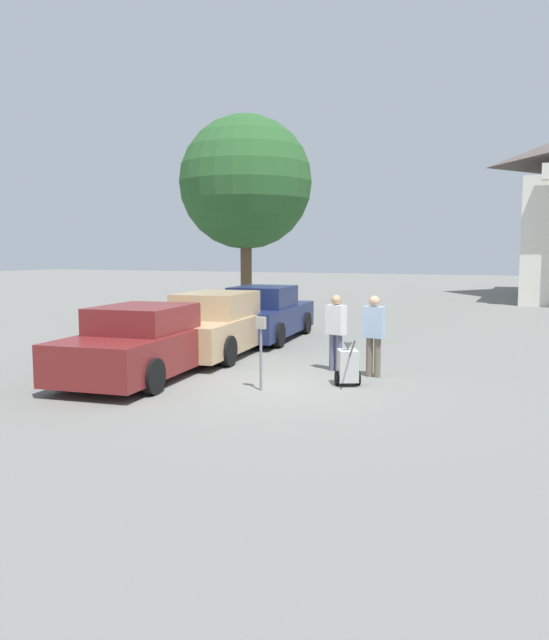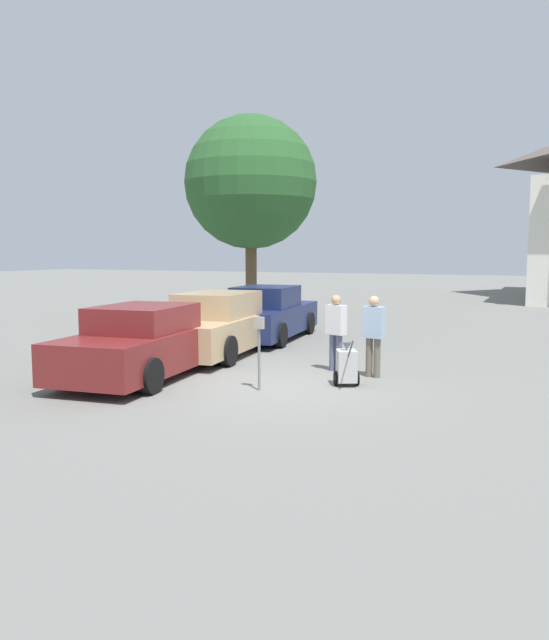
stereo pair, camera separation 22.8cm
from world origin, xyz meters
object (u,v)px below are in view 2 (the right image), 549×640
at_px(equipment_cart, 347,366).
at_px(parked_car_tan, 221,325).
at_px(parking_meter, 259,339).
at_px(parked_car_navy, 268,315).
at_px(person_worker, 336,328).
at_px(parked_car_maroon, 148,343).
at_px(person_supervisor, 373,331).

bearing_deg(equipment_cart, parked_car_tan, 123.94).
bearing_deg(parking_meter, parked_car_tan, 128.45).
bearing_deg(parked_car_navy, parked_car_tan, -96.10).
height_order(parked_car_tan, parking_meter, parked_car_tan).
bearing_deg(parked_car_tan, equipment_cart, -36.16).
relative_size(parking_meter, person_worker, 0.83).
xyz_separation_m(parked_car_navy, person_worker, (3.38, -3.84, 0.22)).
relative_size(parked_car_navy, person_worker, 3.01).
distance_m(parked_car_maroon, parking_meter, 2.70).
relative_size(parked_car_maroon, parked_car_navy, 1.02).
distance_m(parked_car_maroon, equipment_cart, 4.11).
xyz_separation_m(parked_car_tan, parked_car_navy, (-0.00, 2.81, -0.00)).
relative_size(parked_car_maroon, equipment_cart, 5.04).
bearing_deg(parked_car_navy, equipment_cart, -58.02).
bearing_deg(parked_car_navy, person_supervisor, -50.19).
bearing_deg(parked_car_navy, person_worker, -54.80).
bearing_deg(parked_car_navy, parked_car_maroon, -96.12).
height_order(parked_car_navy, equipment_cart, parked_car_navy).
bearing_deg(parking_meter, parked_car_navy, 113.42).
xyz_separation_m(parked_car_maroon, person_supervisor, (4.28, 1.76, 0.26)).
distance_m(person_supervisor, equipment_cart, 1.17).
distance_m(parking_meter, person_supervisor, 2.59).
height_order(parked_car_tan, person_supervisor, person_supervisor).
bearing_deg(parked_car_maroon, parked_car_tan, 83.87).
distance_m(person_worker, person_supervisor, 0.95).
distance_m(parked_car_maroon, parked_car_navy, 5.90).
bearing_deg(person_worker, equipment_cart, 136.35).
relative_size(parked_car_tan, parking_meter, 3.97).
bearing_deg(parked_car_maroon, person_supervisor, 16.26).
relative_size(person_worker, person_supervisor, 0.98).
bearing_deg(person_supervisor, parking_meter, 58.86).
bearing_deg(parked_car_tan, parked_car_maroon, -96.13).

